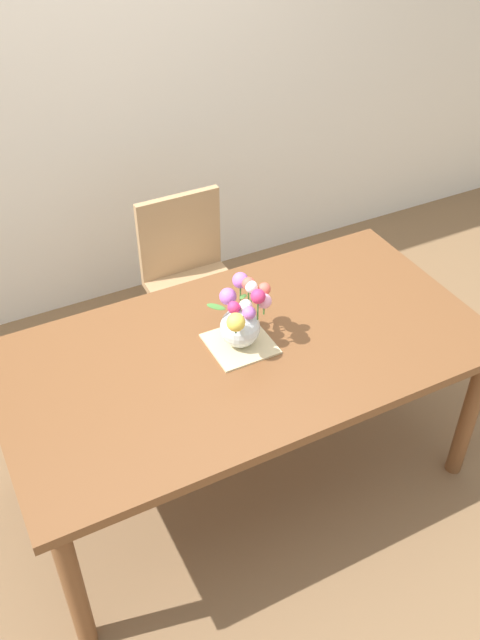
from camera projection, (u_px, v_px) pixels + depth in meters
ground_plane at (244, 472)px, 3.04m from camera, size 12.00×12.00×0.00m
back_wall at (91, 48)px, 3.27m from camera, size 7.00×0.10×2.80m
dining_table at (245, 363)px, 2.63m from camera, size 1.85×0.97×0.74m
chair_far at (190, 274)px, 3.34m from camera, size 0.42×0.42×0.90m
placemat at (240, 344)px, 2.59m from camera, size 0.24×0.24×0.01m
flower_vase at (242, 318)px, 2.51m from camera, size 0.24×0.23×0.26m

